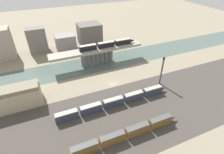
{
  "coord_description": "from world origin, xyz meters",
  "views": [
    {
      "loc": [
        -30.85,
        -71.88,
        57.85
      ],
      "look_at": [
        0.0,
        0.54,
        4.2
      ],
      "focal_mm": 28.0,
      "sensor_mm": 36.0,
      "label": 1
    }
  ],
  "objects_px": {
    "warehouse_building": "(14,98)",
    "train_on_bridge": "(108,44)",
    "train_yard_mid": "(115,102)",
    "train_yard_near": "(128,133)",
    "signal_tower": "(162,71)"
  },
  "relations": [
    {
      "from": "train_on_bridge",
      "to": "train_yard_mid",
      "type": "relative_size",
      "value": 0.68
    },
    {
      "from": "train_on_bridge",
      "to": "signal_tower",
      "type": "xyz_separation_m",
      "value": [
        16.68,
        -35.15,
        -4.03
      ]
    },
    {
      "from": "train_on_bridge",
      "to": "train_yard_mid",
      "type": "xyz_separation_m",
      "value": [
        -12.99,
        -41.25,
        -10.15
      ]
    },
    {
      "from": "signal_tower",
      "to": "train_on_bridge",
      "type": "bearing_deg",
      "value": 115.39
    },
    {
      "from": "train_on_bridge",
      "to": "warehouse_building",
      "type": "height_order",
      "value": "train_on_bridge"
    },
    {
      "from": "train_on_bridge",
      "to": "warehouse_building",
      "type": "bearing_deg",
      "value": -157.55
    },
    {
      "from": "train_yard_mid",
      "to": "warehouse_building",
      "type": "bearing_deg",
      "value": 157.19
    },
    {
      "from": "train_on_bridge",
      "to": "warehouse_building",
      "type": "distance_m",
      "value": 61.07
    },
    {
      "from": "train_on_bridge",
      "to": "signal_tower",
      "type": "height_order",
      "value": "signal_tower"
    },
    {
      "from": "train_yard_near",
      "to": "signal_tower",
      "type": "bearing_deg",
      "value": 36.77
    },
    {
      "from": "warehouse_building",
      "to": "train_on_bridge",
      "type": "bearing_deg",
      "value": 22.45
    },
    {
      "from": "train_on_bridge",
      "to": "signal_tower",
      "type": "relative_size",
      "value": 2.34
    },
    {
      "from": "train_on_bridge",
      "to": "train_yard_mid",
      "type": "height_order",
      "value": "train_on_bridge"
    },
    {
      "from": "train_yard_near",
      "to": "warehouse_building",
      "type": "bearing_deg",
      "value": 137.86
    },
    {
      "from": "train_yard_near",
      "to": "train_yard_mid",
      "type": "height_order",
      "value": "train_yard_near"
    }
  ]
}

